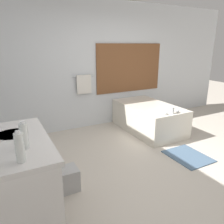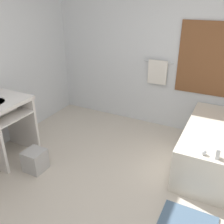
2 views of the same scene
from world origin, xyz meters
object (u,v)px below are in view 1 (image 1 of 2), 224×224
Objects in this scene: water_bottle_2 at (24,136)px; waste_bin at (68,179)px; water_bottle_3 at (20,147)px; bathtub at (148,116)px.

water_bottle_2 is 0.88× the size of waste_bin.
water_bottle_3 is 1.24m from waste_bin.
water_bottle_2 reaches higher than waste_bin.
water_bottle_2 is (-2.64, -1.66, 0.71)m from bathtub.
water_bottle_3 is 0.91× the size of waste_bin.
waste_bin is (0.48, 0.46, -0.87)m from water_bottle_2.
water_bottle_3 is (-0.06, -0.24, 0.00)m from water_bottle_2.
bathtub is 6.05× the size of water_bottle_3.
water_bottle_2 is at bearing -136.47° from waste_bin.
waste_bin is at bearing -150.84° from bathtub.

